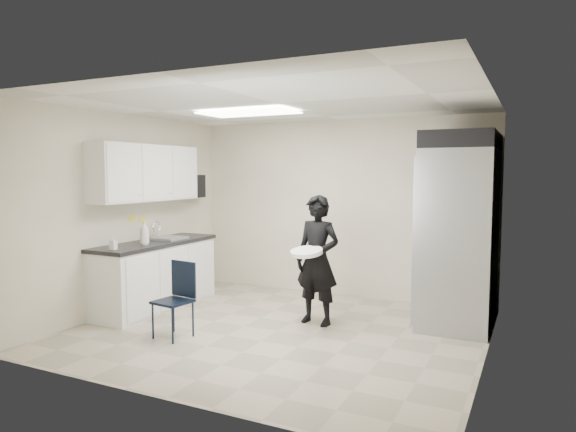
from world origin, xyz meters
The scene contains 21 objects.
floor centered at (0.00, 0.00, 0.00)m, with size 4.50×4.50×0.00m, color tan.
ceiling centered at (0.00, 0.00, 2.60)m, with size 4.50×4.50×0.00m, color silver.
back_wall centered at (0.00, 2.00, 1.30)m, with size 4.50×4.50×0.00m, color beige.
left_wall centered at (-2.25, 0.00, 1.30)m, with size 4.00×4.00×0.00m, color beige.
right_wall centered at (2.25, 0.00, 1.30)m, with size 4.00×4.00×0.00m, color beige.
ceiling_panel centered at (-0.60, 0.40, 2.57)m, with size 1.20×0.60×0.02m, color white.
lower_counter centered at (-1.95, 0.20, 0.43)m, with size 0.60×1.90×0.86m, color silver.
countertop centered at (-1.95, 0.20, 0.89)m, with size 0.64×1.95×0.05m, color black.
sink centered at (-1.93, 0.45, 0.87)m, with size 0.42×0.40×0.14m, color gray.
faucet centered at (-2.13, 0.45, 1.02)m, with size 0.02×0.02×0.24m, color silver.
upper_cabinets centered at (-2.08, 0.20, 1.83)m, with size 0.35×1.80×0.75m, color silver.
towel_dispenser centered at (-2.14, 1.35, 1.62)m, with size 0.22×0.30×0.35m, color black.
notice_sticker_left centered at (-2.24, 0.10, 1.22)m, with size 0.00×0.12×0.07m, color yellow.
notice_sticker_right centered at (-2.24, 0.30, 1.18)m, with size 0.00×0.12×0.07m, color yellow.
commercial_fridge centered at (1.83, 1.27, 1.05)m, with size 0.80×1.35×2.10m, color gray.
fridge_compressor centered at (1.83, 1.27, 2.20)m, with size 0.80×1.35×0.20m, color black.
folding_chair centered at (-0.93, -0.72, 0.41)m, with size 0.36×0.36×0.81m, color black.
man_tuxedo centered at (0.30, 0.48, 0.78)m, with size 0.57×0.38×1.56m, color black.
bucket_lid centered at (0.26, 0.24, 0.91)m, with size 0.38×0.38×0.05m, color silver.
soap_bottle_a centered at (-1.85, -0.11, 1.06)m, with size 0.12×0.12×0.31m, color silver.
soap_bottle_b centered at (-1.90, -0.61, 0.99)m, with size 0.07×0.08×0.16m, color #A1A2AC.
Camera 1 is at (2.65, -5.16, 1.83)m, focal length 32.00 mm.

